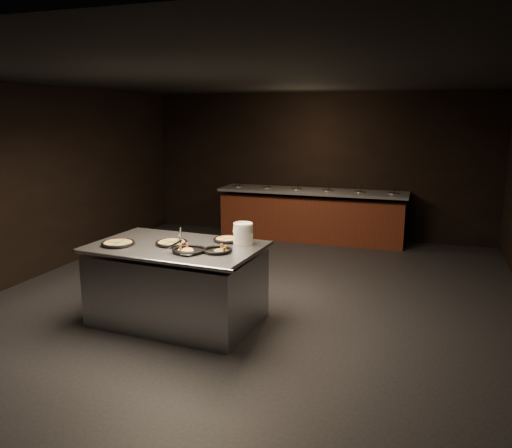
# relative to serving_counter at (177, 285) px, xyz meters

# --- Properties ---
(room) EXTENTS (7.02, 8.02, 2.92)m
(room) POSITION_rel_serving_counter_xyz_m (0.63, 0.96, 1.00)
(room) COLOR black
(room) RESTS_ON ground
(salad_bar) EXTENTS (3.70, 0.83, 1.18)m
(salad_bar) POSITION_rel_serving_counter_xyz_m (0.63, 4.52, -0.01)
(salad_bar) COLOR #5F2916
(salad_bar) RESTS_ON ground
(serving_counter) EXTENTS (2.05, 1.39, 0.95)m
(serving_counter) POSITION_rel_serving_counter_xyz_m (0.00, 0.00, 0.00)
(serving_counter) COLOR silver
(serving_counter) RESTS_ON ground
(plate_stack) EXTENTS (0.23, 0.23, 0.24)m
(plate_stack) POSITION_rel_serving_counter_xyz_m (0.72, 0.31, 0.62)
(plate_stack) COLOR white
(plate_stack) RESTS_ON serving_counter
(pan_veggie_whole) EXTENTS (0.39, 0.39, 0.04)m
(pan_veggie_whole) POSITION_rel_serving_counter_xyz_m (-0.65, -0.22, 0.51)
(pan_veggie_whole) COLOR black
(pan_veggie_whole) RESTS_ON serving_counter
(pan_cheese_whole) EXTENTS (0.38, 0.38, 0.04)m
(pan_cheese_whole) POSITION_rel_serving_counter_xyz_m (-0.06, 0.01, 0.51)
(pan_cheese_whole) COLOR black
(pan_cheese_whole) RESTS_ON serving_counter
(pan_cheese_slices_a) EXTENTS (0.34, 0.34, 0.04)m
(pan_cheese_slices_a) POSITION_rel_serving_counter_xyz_m (0.50, 0.37, 0.51)
(pan_cheese_slices_a) COLOR black
(pan_cheese_slices_a) RESTS_ON serving_counter
(pan_cheese_slices_b) EXTENTS (0.38, 0.38, 0.04)m
(pan_cheese_slices_b) POSITION_rel_serving_counter_xyz_m (0.28, -0.22, 0.51)
(pan_cheese_slices_b) COLOR black
(pan_cheese_slices_b) RESTS_ON serving_counter
(pan_veggie_slices) EXTENTS (0.33, 0.33, 0.04)m
(pan_veggie_slices) POSITION_rel_serving_counter_xyz_m (0.58, -0.12, 0.51)
(pan_veggie_slices) COLOR black
(pan_veggie_slices) RESTS_ON serving_counter
(server_left) EXTENTS (0.23, 0.32, 0.18)m
(server_left) POSITION_rel_serving_counter_xyz_m (0.00, 0.10, 0.58)
(server_left) COLOR silver
(server_left) RESTS_ON serving_counter
(server_right) EXTENTS (0.34, 0.12, 0.16)m
(server_right) POSITION_rel_serving_counter_xyz_m (0.21, -0.36, 0.58)
(server_right) COLOR silver
(server_right) RESTS_ON serving_counter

